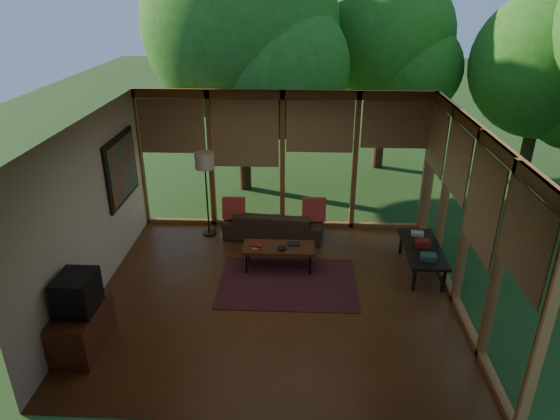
# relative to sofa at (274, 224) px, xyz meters

# --- Properties ---
(floor) EXTENTS (5.50, 5.50, 0.00)m
(floor) POSITION_rel_sofa_xyz_m (0.14, -2.00, -0.27)
(floor) COLOR brown
(floor) RESTS_ON ground
(ceiling) EXTENTS (5.50, 5.50, 0.00)m
(ceiling) POSITION_rel_sofa_xyz_m (0.14, -2.00, 2.43)
(ceiling) COLOR white
(ceiling) RESTS_ON ground
(wall_left) EXTENTS (0.04, 5.00, 2.70)m
(wall_left) POSITION_rel_sofa_xyz_m (-2.61, -2.00, 1.08)
(wall_left) COLOR silver
(wall_left) RESTS_ON ground
(wall_front) EXTENTS (5.50, 0.04, 2.70)m
(wall_front) POSITION_rel_sofa_xyz_m (0.14, -4.50, 1.08)
(wall_front) COLOR silver
(wall_front) RESTS_ON ground
(window_wall_back) EXTENTS (5.50, 0.12, 2.70)m
(window_wall_back) POSITION_rel_sofa_xyz_m (0.14, 0.50, 1.08)
(window_wall_back) COLOR #9C6030
(window_wall_back) RESTS_ON ground
(window_wall_right) EXTENTS (0.12, 5.00, 2.70)m
(window_wall_right) POSITION_rel_sofa_xyz_m (2.89, -2.00, 1.08)
(window_wall_right) COLOR #9C6030
(window_wall_right) RESTS_ON ground
(tree_nw) EXTENTS (4.13, 4.13, 5.72)m
(tree_nw) POSITION_rel_sofa_xyz_m (-0.83, 2.53, 3.38)
(tree_nw) COLOR #3C2916
(tree_nw) RESTS_ON ground
(tree_ne) EXTENTS (3.20, 3.20, 4.89)m
(tree_ne) POSITION_rel_sofa_xyz_m (2.50, 4.26, 3.01)
(tree_ne) COLOR #3C2916
(tree_ne) RESTS_ON ground
(tree_far) EXTENTS (3.17, 3.17, 4.43)m
(tree_far) POSITION_rel_sofa_xyz_m (5.71, 2.81, 2.56)
(tree_far) COLOR #3C2916
(tree_far) RESTS_ON ground
(rug) EXTENTS (2.22, 1.57, 0.01)m
(rug) POSITION_rel_sofa_xyz_m (0.32, -1.63, -0.26)
(rug) COLOR maroon
(rug) RESTS_ON floor
(sofa) EXTENTS (1.92, 0.91, 0.54)m
(sofa) POSITION_rel_sofa_xyz_m (0.00, 0.00, 0.00)
(sofa) COLOR #3C2E1E
(sofa) RESTS_ON floor
(pillow_left) EXTENTS (0.42, 0.22, 0.44)m
(pillow_left) POSITION_rel_sofa_xyz_m (-0.75, -0.05, 0.32)
(pillow_left) COLOR maroon
(pillow_left) RESTS_ON sofa
(pillow_right) EXTENTS (0.44, 0.23, 0.46)m
(pillow_right) POSITION_rel_sofa_xyz_m (0.75, -0.05, 0.33)
(pillow_right) COLOR maroon
(pillow_right) RESTS_ON sofa
(ct_book_lower) EXTENTS (0.22, 0.19, 0.03)m
(ct_book_lower) POSITION_rel_sofa_xyz_m (-0.20, -1.23, 0.17)
(ct_book_lower) COLOR beige
(ct_book_lower) RESTS_ON coffee_table
(ct_book_upper) EXTENTS (0.23, 0.19, 0.03)m
(ct_book_upper) POSITION_rel_sofa_xyz_m (-0.20, -1.23, 0.20)
(ct_book_upper) COLOR maroon
(ct_book_upper) RESTS_ON coffee_table
(ct_book_side) EXTENTS (0.21, 0.17, 0.03)m
(ct_book_side) POSITION_rel_sofa_xyz_m (0.40, -1.10, 0.17)
(ct_book_side) COLOR black
(ct_book_side) RESTS_ON coffee_table
(ct_bowl) EXTENTS (0.16, 0.16, 0.07)m
(ct_bowl) POSITION_rel_sofa_xyz_m (0.20, -1.28, 0.19)
(ct_bowl) COLOR black
(ct_bowl) RESTS_ON coffee_table
(media_cabinet) EXTENTS (0.50, 1.00, 0.60)m
(media_cabinet) POSITION_rel_sofa_xyz_m (-2.33, -3.32, 0.03)
(media_cabinet) COLOR #5C2C19
(media_cabinet) RESTS_ON floor
(television) EXTENTS (0.45, 0.55, 0.50)m
(television) POSITION_rel_sofa_xyz_m (-2.31, -3.32, 0.58)
(television) COLOR black
(television) RESTS_ON media_cabinet
(console_book_a) EXTENTS (0.26, 0.21, 0.09)m
(console_book_a) POSITION_rel_sofa_xyz_m (2.54, -1.55, 0.23)
(console_book_a) COLOR #32584F
(console_book_a) RESTS_ON side_console
(console_book_b) EXTENTS (0.24, 0.17, 0.11)m
(console_book_b) POSITION_rel_sofa_xyz_m (2.54, -1.10, 0.24)
(console_book_b) COLOR maroon
(console_book_b) RESTS_ON side_console
(console_book_c) EXTENTS (0.23, 0.18, 0.06)m
(console_book_c) POSITION_rel_sofa_xyz_m (2.54, -0.70, 0.21)
(console_book_c) COLOR beige
(console_book_c) RESTS_ON side_console
(floor_lamp) EXTENTS (0.36, 0.36, 1.65)m
(floor_lamp) POSITION_rel_sofa_xyz_m (-1.26, 0.05, 1.14)
(floor_lamp) COLOR black
(floor_lamp) RESTS_ON floor
(coffee_table) EXTENTS (1.20, 0.50, 0.43)m
(coffee_table) POSITION_rel_sofa_xyz_m (0.15, -1.18, 0.12)
(coffee_table) COLOR #5C2C19
(coffee_table) RESTS_ON floor
(side_console) EXTENTS (0.60, 1.40, 0.46)m
(side_console) POSITION_rel_sofa_xyz_m (2.54, -1.15, 0.14)
(side_console) COLOR black
(side_console) RESTS_ON floor
(wall_painting) EXTENTS (0.06, 1.35, 1.15)m
(wall_painting) POSITION_rel_sofa_xyz_m (-2.57, -0.60, 1.28)
(wall_painting) COLOR black
(wall_painting) RESTS_ON wall_left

